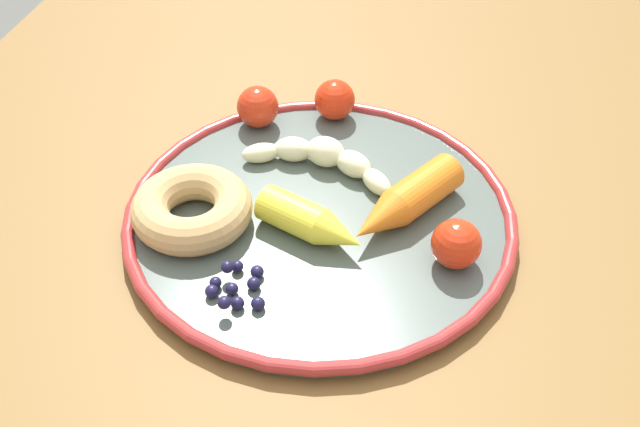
# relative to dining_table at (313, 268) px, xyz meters

# --- Properties ---
(dining_table) EXTENTS (1.21, 0.91, 0.75)m
(dining_table) POSITION_rel_dining_table_xyz_m (0.00, 0.00, 0.00)
(dining_table) COLOR brown
(dining_table) RESTS_ON ground_plane
(plate) EXTENTS (0.36, 0.36, 0.02)m
(plate) POSITION_rel_dining_table_xyz_m (-0.02, -0.01, 0.09)
(plate) COLOR #4A5751
(plate) RESTS_ON dining_table
(banana) EXTENTS (0.07, 0.16, 0.03)m
(banana) POSITION_rel_dining_table_xyz_m (0.05, 0.00, 0.11)
(banana) COLOR beige
(banana) RESTS_ON plate
(carrot_orange) EXTENTS (0.13, 0.10, 0.04)m
(carrot_orange) POSITION_rel_dining_table_xyz_m (-0.01, -0.09, 0.11)
(carrot_orange) COLOR orange
(carrot_orange) RESTS_ON plate
(carrot_yellow) EXTENTS (0.07, 0.11, 0.03)m
(carrot_yellow) POSITION_rel_dining_table_xyz_m (-0.05, -0.01, 0.11)
(carrot_yellow) COLOR yellow
(carrot_yellow) RESTS_ON plate
(donut) EXTENTS (0.15, 0.15, 0.03)m
(donut) POSITION_rel_dining_table_xyz_m (-0.06, 0.10, 0.11)
(donut) COLOR tan
(donut) RESTS_ON plate
(blueberry_pile) EXTENTS (0.06, 0.05, 0.02)m
(blueberry_pile) POSITION_rel_dining_table_xyz_m (-0.13, 0.03, 0.10)
(blueberry_pile) COLOR #191638
(blueberry_pile) RESTS_ON plate
(tomato_near) EXTENTS (0.04, 0.04, 0.04)m
(tomato_near) POSITION_rel_dining_table_xyz_m (-0.05, -0.14, 0.12)
(tomato_near) COLOR red
(tomato_near) RESTS_ON plate
(tomato_mid) EXTENTS (0.04, 0.04, 0.04)m
(tomato_mid) POSITION_rel_dining_table_xyz_m (0.14, 0.01, 0.11)
(tomato_mid) COLOR red
(tomato_mid) RESTS_ON plate
(tomato_far) EXTENTS (0.04, 0.04, 0.04)m
(tomato_far) POSITION_rel_dining_table_xyz_m (0.10, 0.08, 0.12)
(tomato_far) COLOR red
(tomato_far) RESTS_ON plate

